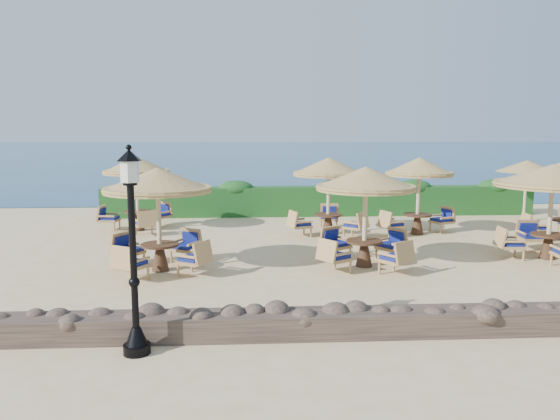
# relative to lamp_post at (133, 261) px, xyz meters

# --- Properties ---
(ground) EXTENTS (120.00, 120.00, 0.00)m
(ground) POSITION_rel_lamp_post_xyz_m (4.80, 6.80, -1.55)
(ground) COLOR #D9C089
(ground) RESTS_ON ground
(sea) EXTENTS (160.00, 160.00, 0.00)m
(sea) POSITION_rel_lamp_post_xyz_m (4.80, 76.80, -1.55)
(sea) COLOR navy
(sea) RESTS_ON ground
(hedge) EXTENTS (18.00, 0.90, 1.20)m
(hedge) POSITION_rel_lamp_post_xyz_m (4.80, 14.00, -0.95)
(hedge) COLOR #144017
(hedge) RESTS_ON ground
(stone_wall) EXTENTS (15.00, 0.65, 0.44)m
(stone_wall) POSITION_rel_lamp_post_xyz_m (4.80, 0.60, -1.33)
(stone_wall) COLOR brown
(stone_wall) RESTS_ON ground
(lamp_post) EXTENTS (0.44, 0.44, 3.31)m
(lamp_post) POSITION_rel_lamp_post_xyz_m (0.00, 0.00, 0.00)
(lamp_post) COLOR black
(lamp_post) RESTS_ON ground
(extra_parasol) EXTENTS (2.30, 2.30, 2.41)m
(extra_parasol) POSITION_rel_lamp_post_xyz_m (12.60, 12.00, 0.62)
(extra_parasol) COLOR beige
(extra_parasol) RESTS_ON ground
(cafe_set_0) EXTENTS (2.76, 2.76, 2.65)m
(cafe_set_0) POSITION_rel_lamp_post_xyz_m (-0.45, 5.25, 0.26)
(cafe_set_0) COLOR beige
(cafe_set_0) RESTS_ON ground
(cafe_set_1) EXTENTS (2.70, 2.70, 2.65)m
(cafe_set_1) POSITION_rel_lamp_post_xyz_m (4.87, 5.39, 0.22)
(cafe_set_1) COLOR beige
(cafe_set_1) RESTS_ON ground
(cafe_set_2) EXTENTS (3.15, 3.15, 2.65)m
(cafe_set_2) POSITION_rel_lamp_post_xyz_m (10.19, 5.95, 0.35)
(cafe_set_2) COLOR beige
(cafe_set_2) RESTS_ON ground
(cafe_set_3) EXTENTS (2.60, 2.76, 2.65)m
(cafe_set_3) POSITION_rel_lamp_post_xyz_m (-2.13, 10.95, 0.23)
(cafe_set_3) COLOR beige
(cafe_set_3) RESTS_ON ground
(cafe_set_4) EXTENTS (2.73, 2.66, 2.65)m
(cafe_set_4) POSITION_rel_lamp_post_xyz_m (4.55, 9.84, 0.26)
(cafe_set_4) COLOR beige
(cafe_set_4) RESTS_ON ground
(cafe_set_5) EXTENTS (2.86, 2.31, 2.65)m
(cafe_set_5) POSITION_rel_lamp_post_xyz_m (7.62, 9.67, 0.34)
(cafe_set_5) COLOR beige
(cafe_set_5) RESTS_ON ground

